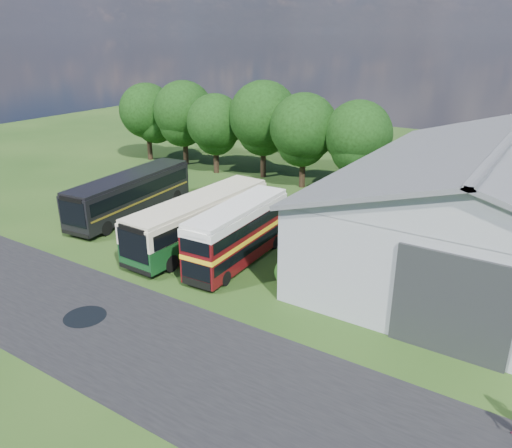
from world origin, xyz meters
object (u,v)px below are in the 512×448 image
Objects in this scene: storage_shed at (501,199)px; bus_green_single at (200,220)px; bus_dark_single at (131,194)px; bus_maroon_double at (238,234)px.

bus_green_single is (-17.46, -8.15, -2.36)m from storage_shed.
bus_green_single is 1.01× the size of bus_dark_single.
storage_shed is at bearing 26.45° from bus_green_single.
bus_maroon_double is at bearing -146.02° from storage_shed.
bus_dark_single is (-8.43, 1.61, -0.03)m from bus_green_single.
storage_shed reaches higher than bus_maroon_double.
bus_maroon_double is at bearing -17.33° from bus_dark_single.
storage_shed is 2.71× the size of bus_maroon_double.
bus_maroon_double reaches higher than bus_green_single.
bus_dark_single is (-12.31, 2.61, -0.16)m from bus_maroon_double.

